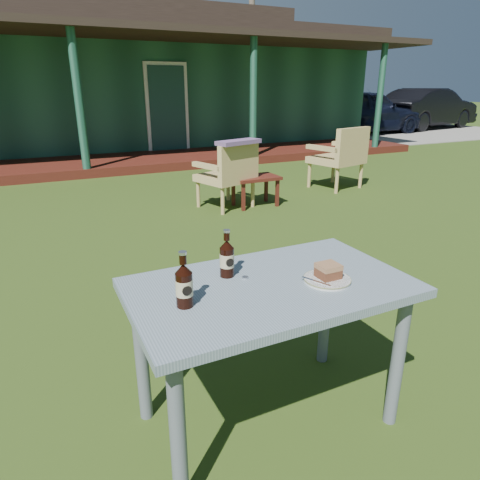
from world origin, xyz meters
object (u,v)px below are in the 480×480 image
cola_bottle_far (184,285)px  armchair_right (341,154)px  car_far (428,109)px  armchair_left (230,172)px  side_table (255,181)px  plate (327,279)px  cafe_table (270,304)px  cola_bottle_near (227,258)px  car_near (364,112)px  cake_slice (328,271)px

cola_bottle_far → armchair_right: cola_bottle_far is taller
car_far → cola_bottle_far: car_far is taller
armchair_left → side_table: armchair_left is taller
plate → side_table: (1.53, 3.56, -0.39)m
cafe_table → cola_bottle_near: size_ratio=5.56×
car_near → side_table: size_ratio=7.04×
car_far → cola_bottle_near: car_far is taller
car_far → cake_slice: size_ratio=47.50×
cola_bottle_far → armchair_left: 4.00m
cake_slice → armchair_left: 3.80m
cafe_table → cola_bottle_far: bearing=-175.8°
car_far → side_table: 12.87m
plate → armchair_left: size_ratio=0.24×
plate → armchair_right: bearing=50.7°
car_far → armchair_left: (-11.21, -6.87, -0.24)m
plate → side_table: bearing=66.7°
side_table → cola_bottle_near: bearing=-119.8°
cafe_table → side_table: size_ratio=2.00×
car_near → armchair_left: (-7.77, -6.42, -0.24)m
armchair_right → plate: bearing=-129.3°
plate → cola_bottle_far: 0.63m
cake_slice → plate: bearing=-140.0°
cafe_table → cake_slice: cake_slice is taller
car_near → cake_slice: 13.43m
plate → armchair_left: 3.80m
car_near → cola_bottle_near: bearing=132.0°
cafe_table → armchair_left: size_ratio=1.42×
cafe_table → armchair_left: 3.80m
cola_bottle_far → cake_slice: bearing=-4.6°
cola_bottle_far → armchair_left: cola_bottle_far is taller
plate → armchair_right: (3.20, 3.90, -0.20)m
car_near → armchair_right: bearing=132.3°
cafe_table → cola_bottle_near: cola_bottle_near is taller
cake_slice → cola_bottle_near: bearing=148.3°
cake_slice → cola_bottle_far: bearing=175.4°
cake_slice → armchair_left: bearing=71.9°
car_far → cafe_table: car_far is taller
cafe_table → cola_bottle_far: size_ratio=5.37×
cola_bottle_near → armchair_left: bearing=65.3°
armchair_right → cola_bottle_far: bearing=-134.8°
cafe_table → plate: plate is taller
cafe_table → car_near: bearing=47.3°
side_table → armchair_right: bearing=11.5°
plate → cake_slice: 0.04m
cola_bottle_near → armchair_left: 3.72m
armchair_right → side_table: (-1.66, -0.34, -0.19)m
cola_bottle_far → cafe_table: bearing=4.2°
cake_slice → side_table: bearing=66.8°
car_near → plate: 13.44m
car_near → armchair_left: car_near is taller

